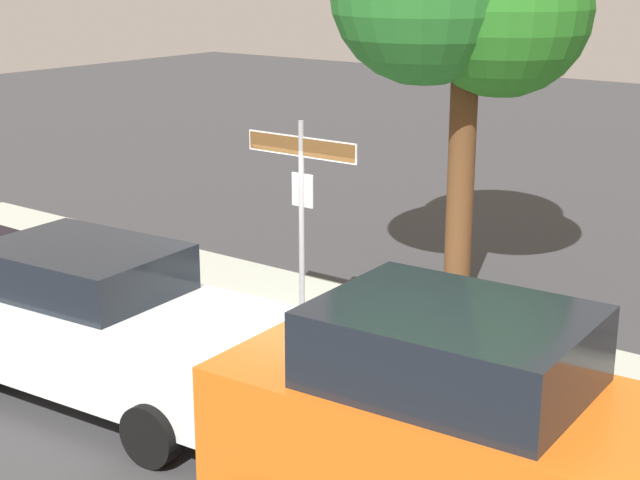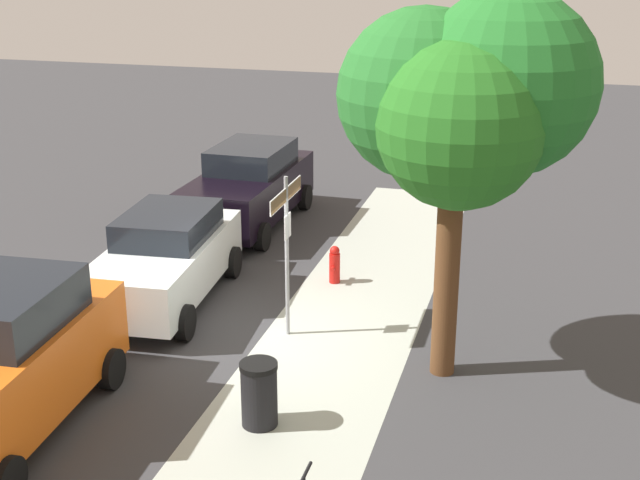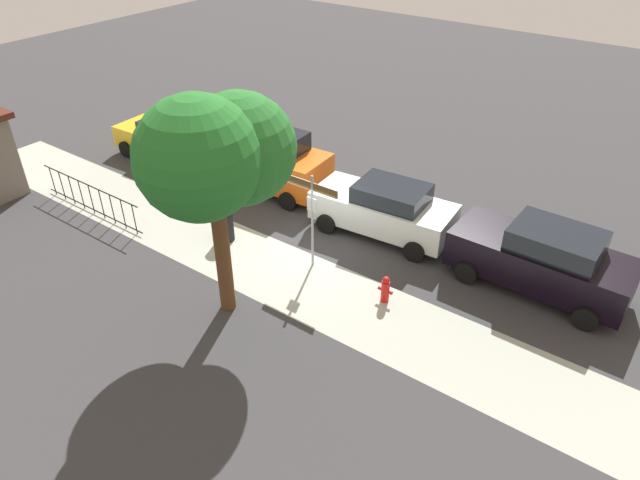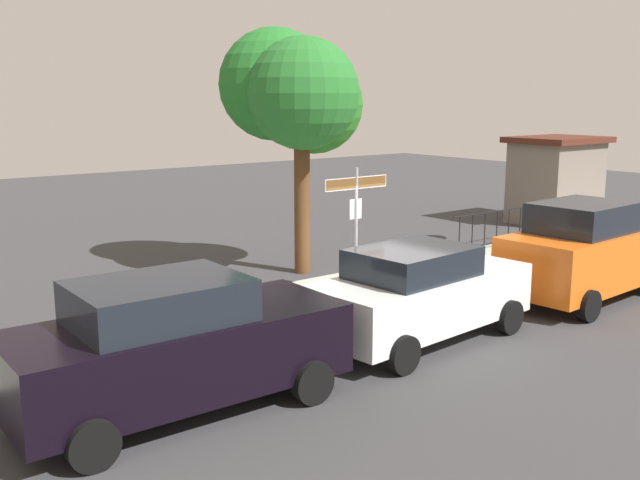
# 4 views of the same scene
# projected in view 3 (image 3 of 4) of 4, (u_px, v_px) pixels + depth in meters

# --- Properties ---
(ground_plane) EXTENTS (60.00, 60.00, 0.00)m
(ground_plane) POSITION_uv_depth(u_px,v_px,m) (308.00, 253.00, 17.11)
(ground_plane) COLOR #38383A
(sidewalk_strip) EXTENTS (24.00, 2.60, 0.00)m
(sidewalk_strip) POSITION_uv_depth(u_px,v_px,m) (229.00, 250.00, 17.20)
(sidewalk_strip) COLOR #A9AFA2
(sidewalk_strip) RESTS_ON ground_plane
(street_sign) EXTENTS (1.66, 0.07, 2.87)m
(street_sign) POSITION_uv_depth(u_px,v_px,m) (312.00, 203.00, 15.48)
(street_sign) COLOR #9EA0A5
(street_sign) RESTS_ON ground_plane
(shade_tree) EXTENTS (3.35, 3.87, 5.97)m
(shade_tree) POSITION_uv_depth(u_px,v_px,m) (211.00, 157.00, 12.48)
(shade_tree) COLOR #56351D
(shade_tree) RESTS_ON ground_plane
(car_black) EXTENTS (4.71, 2.13, 1.92)m
(car_black) POSITION_uv_depth(u_px,v_px,m) (542.00, 259.00, 15.18)
(car_black) COLOR black
(car_black) RESTS_ON ground_plane
(car_white) EXTENTS (4.49, 2.25, 1.73)m
(car_white) POSITION_uv_depth(u_px,v_px,m) (384.00, 209.00, 17.53)
(car_white) COLOR white
(car_white) RESTS_ON ground_plane
(car_orange) EXTENTS (4.46, 2.24, 2.13)m
(car_orange) POSITION_uv_depth(u_px,v_px,m) (269.00, 161.00, 19.94)
(car_orange) COLOR orange
(car_orange) RESTS_ON ground_plane
(car_yellow) EXTENTS (4.30, 2.09, 1.56)m
(car_yellow) POSITION_uv_depth(u_px,v_px,m) (168.00, 138.00, 22.16)
(car_yellow) COLOR gold
(car_yellow) RESTS_ON ground_plane
(iron_fence) EXTENTS (4.88, 0.04, 1.07)m
(iron_fence) POSITION_uv_depth(u_px,v_px,m) (91.00, 198.00, 18.72)
(iron_fence) COLOR black
(iron_fence) RESTS_ON ground_plane
(fire_hydrant) EXTENTS (0.42, 0.22, 0.78)m
(fire_hydrant) POSITION_uv_depth(u_px,v_px,m) (385.00, 289.00, 15.03)
(fire_hydrant) COLOR red
(fire_hydrant) RESTS_ON ground_plane
(trash_bin) EXTENTS (0.55, 0.55, 0.98)m
(trash_bin) POSITION_uv_depth(u_px,v_px,m) (225.00, 226.00, 17.43)
(trash_bin) COLOR black
(trash_bin) RESTS_ON ground_plane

